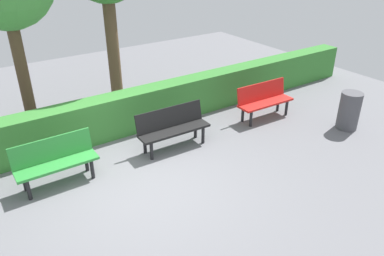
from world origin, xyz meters
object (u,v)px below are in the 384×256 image
at_px(bench_red, 264,99).
at_px(bench_black, 173,126).
at_px(bench_green, 55,160).
at_px(trash_bin, 349,111).

height_order(bench_red, bench_black, bench_red).
xyz_separation_m(bench_green, trash_bin, (-6.22, 1.61, -0.04)).
bearing_deg(trash_bin, bench_red, -51.55).
distance_m(bench_red, bench_black, 2.60).
relative_size(bench_red, bench_green, 1.03).
bearing_deg(bench_red, bench_black, 1.34).
distance_m(bench_red, bench_green, 5.01).
bearing_deg(trash_bin, bench_black, -22.07).
distance_m(bench_green, trash_bin, 6.43).
xyz_separation_m(bench_red, bench_green, (5.01, -0.08, -0.00)).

